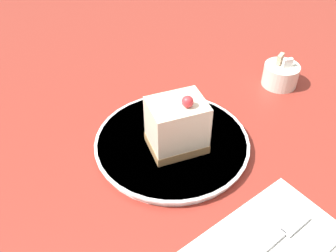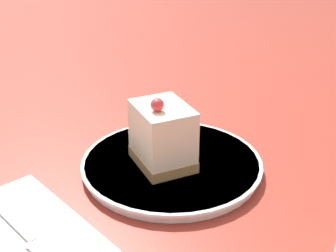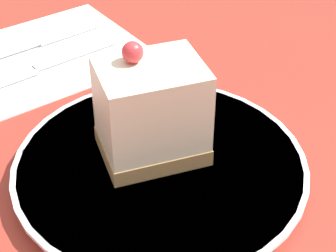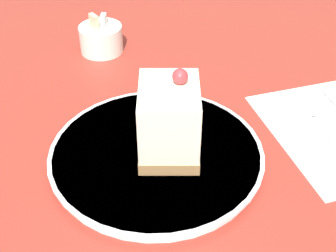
{
  "view_description": "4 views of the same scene",
  "coord_description": "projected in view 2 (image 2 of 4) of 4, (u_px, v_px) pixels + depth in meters",
  "views": [
    {
      "loc": [
        0.31,
        -0.33,
        0.45
      ],
      "look_at": [
        -0.03,
        -0.04,
        0.06
      ],
      "focal_mm": 40.0,
      "sensor_mm": 36.0,
      "label": 1
    },
    {
      "loc": [
        0.37,
        0.39,
        0.36
      ],
      "look_at": [
        -0.04,
        -0.04,
        0.07
      ],
      "focal_mm": 50.0,
      "sensor_mm": 36.0,
      "label": 2
    },
    {
      "loc": [
        -0.34,
        0.2,
        0.34
      ],
      "look_at": [
        -0.04,
        -0.04,
        0.05
      ],
      "focal_mm": 60.0,
      "sensor_mm": 36.0,
      "label": 3
    },
    {
      "loc": [
        -0.16,
        -0.44,
        0.39
      ],
      "look_at": [
        -0.03,
        -0.04,
        0.06
      ],
      "focal_mm": 50.0,
      "sensor_mm": 36.0,
      "label": 4
    }
  ],
  "objects": [
    {
      "name": "plate",
      "position": [
        172.0,
        164.0,
        0.68
      ],
      "size": [
        0.26,
        0.26,
        0.02
      ],
      "color": "white",
      "rests_on": "ground_plane"
    },
    {
      "name": "ground_plane",
      "position": [
        168.0,
        188.0,
        0.64
      ],
      "size": [
        4.0,
        4.0,
        0.0
      ],
      "primitive_type": "plane",
      "color": "maroon"
    },
    {
      "name": "cake_slice",
      "position": [
        162.0,
        136.0,
        0.65
      ],
      "size": [
        0.1,
        0.11,
        0.11
      ],
      "rotation": [
        0.0,
        0.0,
        -0.33
      ],
      "color": "#9E7547",
      "rests_on": "plate"
    },
    {
      "name": "fork",
      "position": [
        27.0,
        234.0,
        0.55
      ],
      "size": [
        0.02,
        0.16,
        0.0
      ],
      "rotation": [
        0.0,
        0.0,
        -0.01
      ],
      "color": "silver",
      "rests_on": "napkin"
    },
    {
      "name": "napkin",
      "position": [
        0.0,
        240.0,
        0.54
      ],
      "size": [
        0.19,
        0.22,
        0.0
      ],
      "rotation": [
        0.0,
        0.0,
        -0.03
      ],
      "color": "white",
      "rests_on": "ground_plane"
    }
  ]
}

